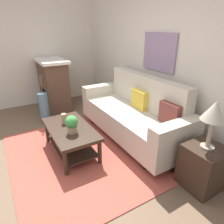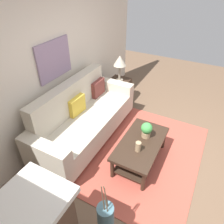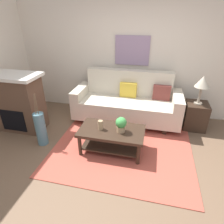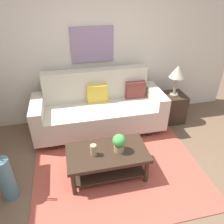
{
  "view_description": "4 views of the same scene",
  "coord_description": "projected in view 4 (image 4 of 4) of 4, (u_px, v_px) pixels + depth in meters",
  "views": [
    {
      "loc": [
        2.46,
        -0.35,
        1.85
      ],
      "look_at": [
        -0.1,
        1.15,
        0.56
      ],
      "focal_mm": 32.03,
      "sensor_mm": 36.0,
      "label": 1
    },
    {
      "loc": [
        -2.46,
        -0.25,
        2.7
      ],
      "look_at": [
        0.09,
        1.11,
        0.62
      ],
      "focal_mm": 33.29,
      "sensor_mm": 36.0,
      "label": 2
    },
    {
      "loc": [
        0.45,
        -2.19,
        2.2
      ],
      "look_at": [
        -0.3,
        1.01,
        0.47
      ],
      "focal_mm": 30.73,
      "sensor_mm": 36.0,
      "label": 3
    },
    {
      "loc": [
        -0.6,
        -1.74,
        2.44
      ],
      "look_at": [
        0.04,
        1.11,
        0.64
      ],
      "focal_mm": 35.05,
      "sensor_mm": 36.0,
      "label": 4
    }
  ],
  "objects": [
    {
      "name": "area_rug",
      "position": [
        118.0,
        169.0,
        3.25
      ],
      "size": [
        2.43,
        1.93,
        0.01
      ],
      "primitive_type": "cube",
      "color": "#B24C3D",
      "rests_on": "ground_plane"
    },
    {
      "name": "framed_painting",
      "position": [
        92.0,
        45.0,
        3.77
      ],
      "size": [
        0.74,
        0.03,
        0.61
      ],
      "primitive_type": "cube",
      "color": "gray"
    },
    {
      "name": "side_table",
      "position": [
        172.0,
        107.0,
        4.25
      ],
      "size": [
        0.44,
        0.44,
        0.56
      ],
      "primitive_type": "cube",
      "color": "#332319",
      "rests_on": "ground_plane"
    },
    {
      "name": "wall_back",
      "position": [
        97.0,
        49.0,
        3.89
      ],
      "size": [
        5.43,
        0.1,
        2.7
      ],
      "primitive_type": "cube",
      "color": "beige",
      "rests_on": "ground_plane"
    },
    {
      "name": "table_lamp",
      "position": [
        177.0,
        73.0,
        3.88
      ],
      "size": [
        0.28,
        0.28,
        0.57
      ],
      "color": "gray",
      "rests_on": "side_table"
    },
    {
      "name": "coffee_table",
      "position": [
        107.0,
        158.0,
        3.02
      ],
      "size": [
        1.1,
        0.6,
        0.43
      ],
      "color": "#332319",
      "rests_on": "ground_plane"
    },
    {
      "name": "throw_pillow_mustard",
      "position": [
        97.0,
        93.0,
        3.89
      ],
      "size": [
        0.37,
        0.14,
        0.32
      ],
      "primitive_type": "cube",
      "rotation": [
        0.0,
        0.0,
        -0.05
      ],
      "color": "gold",
      "rests_on": "couch"
    },
    {
      "name": "throw_pillow_maroon",
      "position": [
        135.0,
        90.0,
        4.02
      ],
      "size": [
        0.36,
        0.13,
        0.32
      ],
      "primitive_type": "cube",
      "rotation": [
        0.0,
        0.0,
        -0.02
      ],
      "color": "brown",
      "rests_on": "couch"
    },
    {
      "name": "tabletop_vase",
      "position": [
        93.0,
        150.0,
        2.86
      ],
      "size": [
        0.08,
        0.08,
        0.16
      ],
      "primitive_type": "cylinder",
      "color": "tan",
      "rests_on": "coffee_table"
    },
    {
      "name": "potted_plant_tabletop",
      "position": [
        119.0,
        142.0,
        2.9
      ],
      "size": [
        0.18,
        0.18,
        0.26
      ],
      "color": "tan",
      "rests_on": "coffee_table"
    },
    {
      "name": "ground_plane",
      "position": [
        128.0,
        198.0,
        2.84
      ],
      "size": [
        9.43,
        9.43,
        0.0
      ],
      "primitive_type": "plane",
      "color": "brown"
    },
    {
      "name": "couch",
      "position": [
        99.0,
        109.0,
        3.91
      ],
      "size": [
        2.26,
        0.84,
        1.08
      ],
      "color": "beige",
      "rests_on": "ground_plane"
    },
    {
      "name": "floor_vase",
      "position": [
        6.0,
        179.0,
        2.7
      ],
      "size": [
        0.19,
        0.19,
        0.63
      ],
      "primitive_type": "cylinder",
      "color": "slate",
      "rests_on": "ground_plane"
    }
  ]
}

